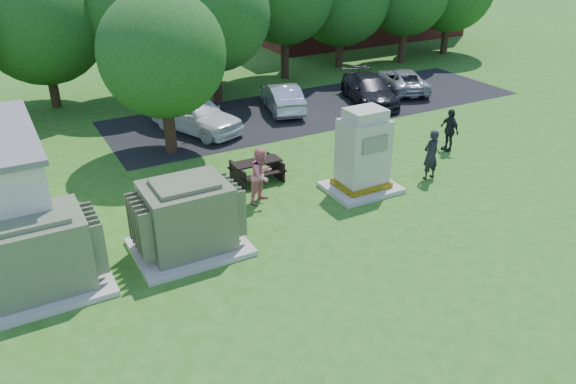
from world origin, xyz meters
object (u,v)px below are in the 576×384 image
person_by_generator (431,155)px  car_white (196,114)px  person_at_picnic (262,175)px  transformer_right (187,218)px  car_silver_b (402,80)px  car_dark (369,90)px  picnic_table (257,168)px  transformer_left (40,255)px  person_walking_right (449,130)px  generator_cabinet (363,156)px  car_silver_a (282,97)px

person_by_generator → car_white: bearing=-59.9°
person_at_picnic → car_white: 7.11m
transformer_right → car_silver_b: size_ratio=0.73×
car_silver_b → person_by_generator: bearing=77.0°
transformer_right → person_at_picnic: (3.03, 1.62, -0.06)m
person_by_generator → car_dark: person_by_generator is taller
picnic_table → person_by_generator: bearing=-27.3°
transformer_right → car_white: 9.38m
transformer_left → transformer_right: 3.70m
transformer_left → car_white: size_ratio=0.68×
car_white → car_silver_b: 11.40m
transformer_left → person_walking_right: bearing=7.7°
generator_cabinet → car_silver_b: size_ratio=0.68×
generator_cabinet → person_at_picnic: bearing=165.2°
car_white → car_silver_b: bearing=-19.4°
transformer_left → car_silver_b: bearing=26.5°
car_silver_a → transformer_left: bearing=53.6°
transformer_right → car_silver_b: (14.86, 9.25, -0.40)m
picnic_table → person_at_picnic: person_at_picnic is taller
picnic_table → car_silver_b: 12.85m
transformer_left → person_by_generator: bearing=1.7°
person_at_picnic → car_silver_a: bearing=32.1°
person_at_picnic → car_silver_b: person_at_picnic is taller
car_silver_a → car_silver_b: bearing=-166.7°
car_white → car_silver_b: car_white is taller
transformer_right → picnic_table: size_ratio=1.79×
person_walking_right → car_silver_b: bearing=157.5°
transformer_right → generator_cabinet: (6.27, 0.76, 0.26)m
generator_cabinet → picnic_table: bearing=139.1°
picnic_table → car_silver_b: bearing=28.6°
transformer_right → person_by_generator: transformer_right is taller
car_white → car_dark: size_ratio=0.98×
person_walking_right → car_silver_a: (-3.33, 7.38, -0.19)m
transformer_right → generator_cabinet: 6.32m
person_by_generator → transformer_right: bearing=-0.4°
car_silver_b → car_dark: bearing=38.3°
transformer_left → person_by_generator: transformer_left is taller
person_by_generator → person_at_picnic: (-5.83, 1.25, 0.03)m
person_by_generator → car_white: person_by_generator is taller
car_silver_a → car_dark: (4.24, -0.99, 0.01)m
transformer_left → car_silver_b: (18.56, 9.25, -0.40)m
picnic_table → car_dark: bearing=31.7°
generator_cabinet → car_dark: (5.90, 7.65, -0.58)m
transformer_left → person_by_generator: (12.56, 0.37, -0.08)m
generator_cabinet → car_white: generator_cabinet is taller
person_at_picnic → car_white: (0.44, 7.09, -0.16)m
transformer_right → generator_cabinet: size_ratio=1.07×
transformer_left → person_at_picnic: size_ratio=1.64×
transformer_right → car_silver_a: (7.93, 9.41, -0.33)m
generator_cabinet → person_by_generator: bearing=-8.6°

